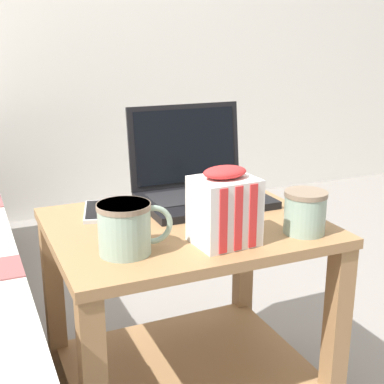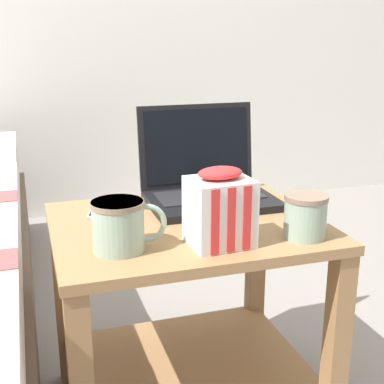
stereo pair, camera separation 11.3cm
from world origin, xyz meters
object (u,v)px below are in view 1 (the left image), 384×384
mug_front_right (126,226)px  cell_phone (99,211)px  laptop (198,182)px  snack_bag (224,208)px  mug_front_left (305,209)px

mug_front_right → cell_phone: (0.01, 0.25, -0.05)m
laptop → mug_front_right: 0.37m
snack_bag → mug_front_left: bearing=-4.6°
laptop → cell_phone: bearing=-179.5°
laptop → cell_phone: 0.26m
laptop → snack_bag: size_ratio=1.93×
mug_front_right → cell_phone: mug_front_right is taller
laptop → snack_bag: 0.29m
mug_front_left → cell_phone: 0.47m
laptop → mug_front_right: size_ratio=2.10×
laptop → mug_front_right: laptop is taller
mug_front_right → snack_bag: size_ratio=0.92×
mug_front_left → snack_bag: size_ratio=0.81×
cell_phone → mug_front_left: bearing=-39.0°
mug_front_left → laptop: bearing=110.2°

